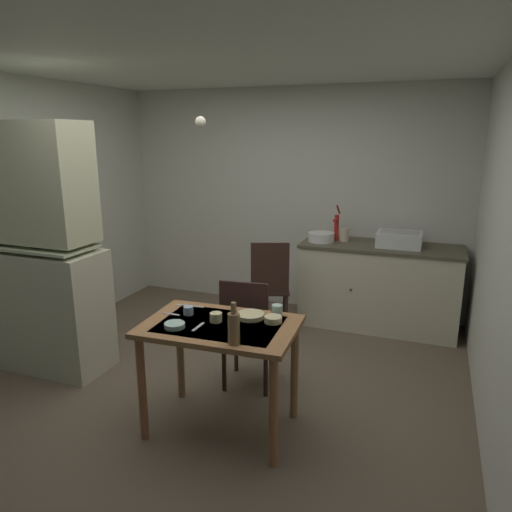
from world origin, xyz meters
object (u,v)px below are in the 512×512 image
dining_table (220,341)px  chair_by_counter (270,285)px  mixing_bowl_counter (321,237)px  chair_far_side (248,330)px  teacup_mint (277,311)px  glass_bottle (234,328)px  hutch_cabinet (45,258)px  hand_pump (336,225)px  serving_bowl_wide (250,316)px  sink_basin (399,239)px

dining_table → chair_by_counter: size_ratio=1.08×
mixing_bowl_counter → chair_far_side: (-0.20, -1.63, -0.44)m
teacup_mint → glass_bottle: (-0.10, -0.52, 0.06)m
glass_bottle → hutch_cabinet: bearing=164.2°
chair_by_counter → teacup_mint: chair_by_counter is taller
dining_table → chair_by_counter: bearing=98.0°
hand_pump → serving_bowl_wide: size_ratio=2.02×
sink_basin → hand_pump: bearing=176.1°
chair_far_side → chair_by_counter: (-0.21, 1.13, 0.01)m
hand_pump → glass_bottle: hand_pump is taller
chair_far_side → serving_bowl_wide: size_ratio=4.83×
hand_pump → chair_by_counter: 0.98m
sink_basin → dining_table: bearing=-113.2°
sink_basin → serving_bowl_wide: bearing=-111.4°
hand_pump → teacup_mint: hand_pump is taller
hutch_cabinet → hand_pump: hutch_cabinet is taller
sink_basin → chair_far_side: sink_basin is taller
hutch_cabinet → chair_by_counter: hutch_cabinet is taller
hutch_cabinet → hand_pump: size_ratio=5.41×
chair_by_counter → mixing_bowl_counter: bearing=51.5°
hand_pump → chair_by_counter: hand_pump is taller
hand_pump → glass_bottle: 2.56m
hutch_cabinet → sink_basin: hutch_cabinet is taller
dining_table → serving_bowl_wide: serving_bowl_wide is taller
chair_by_counter → glass_bottle: bearing=-77.0°
chair_by_counter → teacup_mint: bearing=-68.9°
hand_pump → chair_by_counter: bearing=-132.0°
chair_far_side → teacup_mint: chair_far_side is taller
sink_basin → dining_table: 2.47m
glass_bottle → dining_table: bearing=130.0°
dining_table → chair_far_side: size_ratio=1.13×
serving_bowl_wide → chair_far_side: bearing=114.3°
sink_basin → dining_table: size_ratio=0.42×
hand_pump → sink_basin: bearing=-3.9°
dining_table → hutch_cabinet: bearing=170.0°
hand_pump → teacup_mint: (0.01, -2.03, -0.24)m
dining_table → chair_by_counter: 1.72m
hutch_cabinet → sink_basin: 3.36m
sink_basin → glass_bottle: size_ratio=1.67×
chair_by_counter → hutch_cabinet: bearing=-138.1°
mixing_bowl_counter → dining_table: 2.23m
serving_bowl_wide → chair_by_counter: bearing=104.3°
hutch_cabinet → dining_table: hutch_cabinet is taller
chair_by_counter → serving_bowl_wide: 1.59m
chair_by_counter → serving_bowl_wide: size_ratio=5.06×
mixing_bowl_counter → chair_far_side: 1.70m
mixing_bowl_counter → dining_table: mixing_bowl_counter is taller
chair_far_side → chair_by_counter: size_ratio=0.95×
hutch_cabinet → mixing_bowl_counter: bearing=44.2°
serving_bowl_wide → teacup_mint: bearing=29.3°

